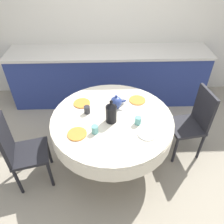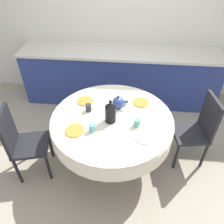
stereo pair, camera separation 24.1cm
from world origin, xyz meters
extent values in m
plane|color=#9E937F|center=(0.00, 0.00, 0.00)|extent=(12.00, 12.00, 0.00)
cube|color=silver|center=(0.00, 1.76, 1.30)|extent=(7.00, 0.05, 2.60)
cube|color=navy|center=(0.00, 1.42, 0.44)|extent=(3.20, 0.60, 0.88)
cube|color=beige|center=(0.00, 1.42, 0.90)|extent=(3.24, 0.64, 0.04)
cylinder|color=brown|center=(0.00, 0.00, 0.02)|extent=(0.44, 0.44, 0.04)
cylinder|color=brown|center=(0.00, 0.00, 0.29)|extent=(0.11, 0.11, 0.50)
cylinder|color=silver|center=(0.00, 0.00, 0.63)|extent=(1.40, 1.40, 0.18)
cylinder|color=silver|center=(0.00, 0.00, 0.73)|extent=(1.39, 1.39, 0.03)
cube|color=black|center=(0.95, 0.15, 0.44)|extent=(0.46, 0.46, 0.04)
cube|color=black|center=(1.13, 0.17, 0.71)|extent=(0.09, 0.38, 0.49)
cylinder|color=black|center=(0.80, -0.05, 0.21)|extent=(0.04, 0.04, 0.42)
cylinder|color=black|center=(0.75, 0.29, 0.21)|extent=(0.04, 0.04, 0.42)
cylinder|color=black|center=(1.15, 0.00, 0.21)|extent=(0.04, 0.04, 0.42)
cylinder|color=black|center=(1.10, 0.35, 0.21)|extent=(0.04, 0.04, 0.42)
cube|color=black|center=(-0.94, -0.23, 0.44)|extent=(0.48, 0.48, 0.04)
cube|color=black|center=(-1.11, -0.27, 0.71)|extent=(0.13, 0.38, 0.49)
cylinder|color=black|center=(-0.81, -0.02, 0.21)|extent=(0.04, 0.04, 0.42)
cylinder|color=black|center=(-0.72, -0.36, 0.21)|extent=(0.04, 0.04, 0.42)
cylinder|color=black|center=(-1.15, -0.10, 0.21)|extent=(0.04, 0.04, 0.42)
cylinder|color=black|center=(-1.06, -0.44, 0.21)|extent=(0.04, 0.04, 0.42)
cylinder|color=orange|center=(-0.37, -0.26, 0.75)|extent=(0.20, 0.20, 0.01)
cylinder|color=#5BA39E|center=(-0.19, -0.23, 0.79)|extent=(0.07, 0.07, 0.09)
cylinder|color=white|center=(0.36, -0.28, 0.75)|extent=(0.20, 0.20, 0.01)
cylinder|color=#5BA39E|center=(0.28, -0.11, 0.79)|extent=(0.07, 0.07, 0.09)
cylinder|color=orange|center=(-0.36, 0.27, 0.75)|extent=(0.20, 0.20, 0.01)
cylinder|color=#28282D|center=(-0.28, 0.09, 0.79)|extent=(0.07, 0.07, 0.09)
cylinder|color=orange|center=(0.33, 0.31, 0.75)|extent=(0.20, 0.20, 0.01)
cylinder|color=white|center=(0.13, 0.27, 0.79)|extent=(0.07, 0.07, 0.09)
cylinder|color=black|center=(-0.01, -0.06, 0.85)|extent=(0.12, 0.12, 0.20)
cone|color=black|center=(-0.01, -0.06, 0.97)|extent=(0.11, 0.11, 0.05)
sphere|color=black|center=(-0.01, -0.06, 1.01)|extent=(0.04, 0.04, 0.04)
cylinder|color=#33478E|center=(0.05, 0.18, 0.75)|extent=(0.08, 0.08, 0.01)
sphere|color=#33478E|center=(0.05, 0.18, 0.83)|extent=(0.14, 0.14, 0.14)
cylinder|color=#33478E|center=(0.14, 0.18, 0.84)|extent=(0.08, 0.02, 0.05)
sphere|color=#33478E|center=(0.05, 0.18, 0.91)|extent=(0.03, 0.03, 0.03)
camera|label=1|loc=(-0.06, -1.87, 2.36)|focal=35.00mm
camera|label=2|loc=(0.18, -1.86, 2.36)|focal=35.00mm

